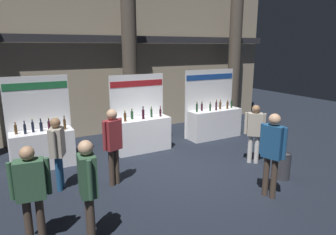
{
  "coord_description": "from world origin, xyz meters",
  "views": [
    {
      "loc": [
        -3.76,
        -5.95,
        3.07
      ],
      "look_at": [
        -0.25,
        0.41,
        1.35
      ],
      "focal_mm": 32.07,
      "sensor_mm": 36.0,
      "label": 1
    }
  ],
  "objects": [
    {
      "name": "visitor_4",
      "position": [
        -2.79,
        -1.65,
        1.02
      ],
      "size": [
        0.27,
        0.52,
        1.71
      ],
      "rotation": [
        0.0,
        0.0,
        4.64
      ],
      "color": "#47382D",
      "rests_on": "ground_plane"
    },
    {
      "name": "visitor_1",
      "position": [
        -3.56,
        -1.25,
        0.99
      ],
      "size": [
        0.6,
        0.31,
        1.63
      ],
      "rotation": [
        0.0,
        0.0,
        3.01
      ],
      "color": "#47382D",
      "rests_on": "ground_plane"
    },
    {
      "name": "ground_plane",
      "position": [
        0.0,
        0.0,
        0.0
      ],
      "size": [
        25.61,
        25.61,
        0.0
      ],
      "primitive_type": "plane",
      "color": "black"
    },
    {
      "name": "trash_bin",
      "position": [
        1.83,
        -1.44,
        0.32
      ],
      "size": [
        0.38,
        0.38,
        0.63
      ],
      "color": "#38383D",
      "rests_on": "ground_plane"
    },
    {
      "name": "visitor_6",
      "position": [
        -2.89,
        0.53,
        0.97
      ],
      "size": [
        0.39,
        0.52,
        1.62
      ],
      "rotation": [
        0.0,
        0.0,
        1.16
      ],
      "color": "navy",
      "rests_on": "ground_plane"
    },
    {
      "name": "exhibitor_booth_0",
      "position": [
        -3.03,
        2.07,
        0.59
      ],
      "size": [
        1.59,
        0.66,
        2.34
      ],
      "color": "white",
      "rests_on": "ground_plane"
    },
    {
      "name": "hall_colonnade",
      "position": [
        0.0,
        4.26,
        2.95
      ],
      "size": [
        12.8,
        1.32,
        6.02
      ],
      "color": "tan",
      "rests_on": "ground_plane"
    },
    {
      "name": "visitor_3",
      "position": [
        0.86,
        -1.94,
        1.06
      ],
      "size": [
        0.3,
        0.54,
        1.78
      ],
      "rotation": [
        0.0,
        0.0,
        1.86
      ],
      "color": "#47382D",
      "rests_on": "ground_plane"
    },
    {
      "name": "exhibitor_booth_2",
      "position": [
        2.46,
        2.06,
        0.59
      ],
      "size": [
        1.97,
        0.66,
        2.31
      ],
      "color": "white",
      "rests_on": "ground_plane"
    },
    {
      "name": "visitor_2",
      "position": [
        1.94,
        -0.37,
        0.94
      ],
      "size": [
        0.44,
        0.43,
        1.59
      ],
      "rotation": [
        0.0,
        0.0,
        2.41
      ],
      "color": "silver",
      "rests_on": "ground_plane"
    },
    {
      "name": "exhibitor_booth_1",
      "position": [
        -0.26,
        2.01,
        0.59
      ],
      "size": [
        1.72,
        0.66,
        2.26
      ],
      "color": "white",
      "rests_on": "ground_plane"
    },
    {
      "name": "visitor_0",
      "position": [
        -1.77,
        0.17,
        1.04
      ],
      "size": [
        0.49,
        0.33,
        1.75
      ],
      "rotation": [
        0.0,
        0.0,
        3.48
      ],
      "color": "#47382D",
      "rests_on": "ground_plane"
    }
  ]
}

